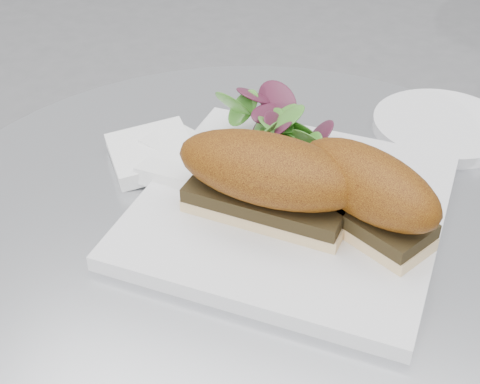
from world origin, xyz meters
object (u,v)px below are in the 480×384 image
Objects in this scene: plate at (291,208)px; sandwich_right at (367,191)px; sandwich_left at (268,177)px; saucer at (442,126)px.

plate is 1.76× the size of sandwich_right.
sandwich_left is 1.16× the size of saucer.
saucer is (0.13, 0.21, -0.00)m from plate.
sandwich_left is 0.28m from saucer.
sandwich_left is at bearing -145.31° from sandwich_right.
plate is at bearing -163.33° from sandwich_right.
saucer is at bearing 58.20° from plate.
plate is 0.09m from sandwich_right.
plate is at bearing 60.30° from sandwich_left.
plate is 0.06m from sandwich_left.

